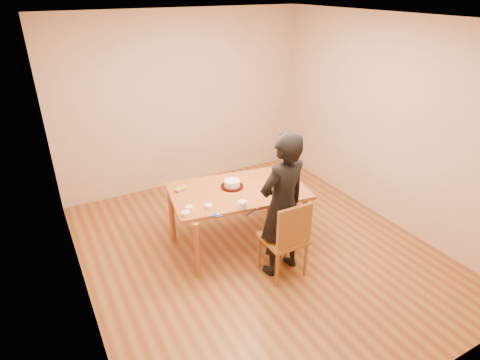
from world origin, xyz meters
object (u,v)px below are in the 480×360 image
dining_chair (283,238)px  cake_plate (232,186)px  cake (232,183)px  dining_table (238,191)px  person (282,206)px

dining_chair → cake_plate: cake_plate is taller
cake_plate → cake: (0.00, 0.00, 0.04)m
dining_chair → cake_plate: bearing=102.8°
cake → dining_table: bearing=-68.1°
dining_chair → person: person is taller
dining_table → dining_chair: size_ratio=3.66×
dining_table → cake: bearing=121.1°
dining_chair → cake_plate: 0.94m
dining_chair → cake: 0.95m
dining_chair → person: size_ratio=0.26×
dining_chair → person: bearing=90.6°
person → cake: bearing=-85.4°
cake_plate → person: person is taller
dining_chair → cake_plate: (-0.19, 0.86, 0.31)m
dining_table → person: 0.75m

